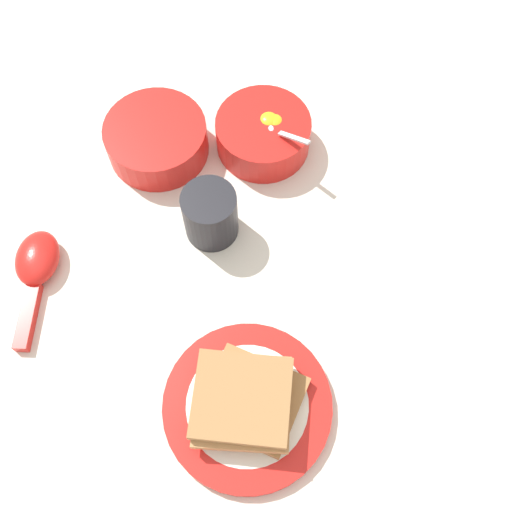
% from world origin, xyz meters
% --- Properties ---
extents(ground_plane, '(3.00, 3.00, 0.00)m').
position_xyz_m(ground_plane, '(0.00, 0.00, 0.00)').
color(ground_plane, silver).
extents(egg_bowl, '(0.13, 0.13, 0.08)m').
position_xyz_m(egg_bowl, '(0.24, -0.15, 0.03)').
color(egg_bowl, red).
rests_on(egg_bowl, ground_plane).
extents(toast_plate, '(0.20, 0.20, 0.02)m').
position_xyz_m(toast_plate, '(-0.13, -0.10, 0.01)').
color(toast_plate, red).
rests_on(toast_plate, ground_plane).
extents(toast_sandwich, '(0.14, 0.14, 0.04)m').
position_xyz_m(toast_sandwich, '(-0.13, -0.10, 0.04)').
color(toast_sandwich, '#9E7042').
rests_on(toast_sandwich, toast_plate).
extents(soup_spoon, '(0.16, 0.07, 0.03)m').
position_xyz_m(soup_spoon, '(0.07, 0.16, 0.02)').
color(soup_spoon, red).
rests_on(soup_spoon, ground_plane).
extents(congee_bowl, '(0.14, 0.14, 0.05)m').
position_xyz_m(congee_bowl, '(0.24, 0.00, 0.03)').
color(congee_bowl, red).
rests_on(congee_bowl, ground_plane).
extents(drinking_cup, '(0.07, 0.07, 0.08)m').
position_xyz_m(drinking_cup, '(0.11, -0.07, 0.04)').
color(drinking_cup, black).
rests_on(drinking_cup, ground_plane).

